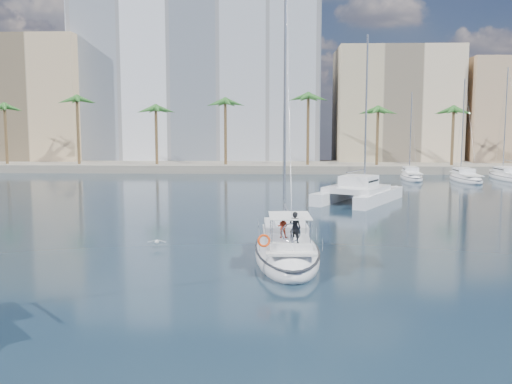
{
  "coord_description": "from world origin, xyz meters",
  "views": [
    {
      "loc": [
        2.44,
        -29.64,
        7.39
      ],
      "look_at": [
        1.12,
        1.5,
        3.64
      ],
      "focal_mm": 40.0,
      "sensor_mm": 36.0,
      "label": 1
    }
  ],
  "objects": [
    {
      "name": "building_beige",
      "position": [
        22.0,
        70.0,
        10.0
      ],
      "size": [
        20.0,
        14.0,
        20.0
      ],
      "primitive_type": "cube",
      "color": "beige",
      "rests_on": "ground"
    },
    {
      "name": "building_tan_left",
      "position": [
        -42.0,
        69.0,
        11.0
      ],
      "size": [
        22.0,
        14.0,
        22.0
      ],
      "primitive_type": "cube",
      "color": "tan",
      "rests_on": "ground"
    },
    {
      "name": "seagull",
      "position": [
        -4.91,
        3.59,
        0.37
      ],
      "size": [
        1.14,
        0.49,
        0.21
      ],
      "color": "silver",
      "rests_on": "ground"
    },
    {
      "name": "moored_yacht_b",
      "position": [
        26.5,
        45.0,
        0.0
      ],
      "size": [
        3.32,
        10.83,
        13.72
      ],
      "primitive_type": null,
      "rotation": [
        0.0,
        0.0,
        -0.02
      ],
      "color": "white",
      "rests_on": "ground"
    },
    {
      "name": "catamaran",
      "position": [
        9.85,
        24.43,
        1.11
      ],
      "size": [
        9.77,
        11.94,
        15.75
      ],
      "rotation": [
        0.0,
        0.0,
        -0.49
      ],
      "color": "white",
      "rests_on": "ground"
    },
    {
      "name": "palm_left",
      "position": [
        -34.0,
        57.0,
        10.28
      ],
      "size": [
        3.6,
        3.6,
        12.3
      ],
      "color": "brown",
      "rests_on": "ground"
    },
    {
      "name": "building_modern",
      "position": [
        -12.0,
        73.0,
        14.0
      ],
      "size": [
        42.0,
        16.0,
        28.0
      ],
      "primitive_type": "cube",
      "color": "white",
      "rests_on": "ground"
    },
    {
      "name": "palm_centre",
      "position": [
        0.0,
        57.0,
        10.28
      ],
      "size": [
        3.6,
        3.6,
        12.3
      ],
      "color": "brown",
      "rests_on": "ground"
    },
    {
      "name": "moored_yacht_a",
      "position": [
        20.0,
        47.0,
        0.0
      ],
      "size": [
        3.37,
        9.52,
        11.9
      ],
      "primitive_type": null,
      "rotation": [
        0.0,
        0.0,
        -0.07
      ],
      "color": "white",
      "rests_on": "ground"
    },
    {
      "name": "moored_yacht_c",
      "position": [
        33.0,
        47.0,
        0.0
      ],
      "size": [
        3.98,
        12.33,
        15.54
      ],
      "primitive_type": null,
      "rotation": [
        0.0,
        0.0,
        0.03
      ],
      "color": "white",
      "rests_on": "ground"
    },
    {
      "name": "ground",
      "position": [
        0.0,
        0.0,
        0.0
      ],
      "size": [
        160.0,
        160.0,
        0.0
      ],
      "primitive_type": "plane",
      "color": "black",
      "rests_on": "ground"
    },
    {
      "name": "quay",
      "position": [
        0.0,
        61.0,
        0.6
      ],
      "size": [
        120.0,
        14.0,
        1.2
      ],
      "primitive_type": "cube",
      "color": "gray",
      "rests_on": "ground"
    },
    {
      "name": "main_sloop",
      "position": [
        2.81,
        1.07,
        0.51
      ],
      "size": [
        4.04,
        11.13,
        16.28
      ],
      "rotation": [
        0.0,
        0.0,
        0.05
      ],
      "color": "white",
      "rests_on": "ground"
    },
    {
      "name": "palm_right",
      "position": [
        34.0,
        57.0,
        10.28
      ],
      "size": [
        3.6,
        3.6,
        12.3
      ],
      "color": "brown",
      "rests_on": "ground"
    }
  ]
}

